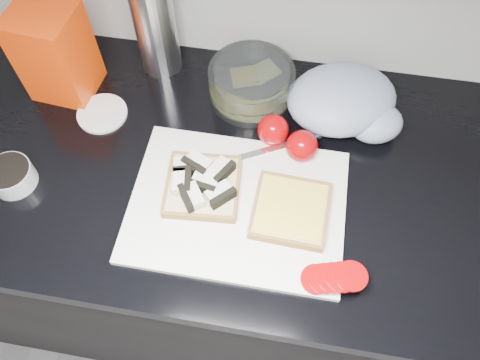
# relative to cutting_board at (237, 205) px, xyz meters

# --- Properties ---
(base_cabinet) EXTENTS (3.50, 0.60, 0.86)m
(base_cabinet) POSITION_rel_cutting_board_xyz_m (-0.11, 0.10, -0.48)
(base_cabinet) COLOR black
(base_cabinet) RESTS_ON ground
(countertop) EXTENTS (3.50, 0.64, 0.04)m
(countertop) POSITION_rel_cutting_board_xyz_m (-0.11, 0.10, -0.03)
(countertop) COLOR black
(countertop) RESTS_ON base_cabinet
(cutting_board) EXTENTS (0.40, 0.30, 0.01)m
(cutting_board) POSITION_rel_cutting_board_xyz_m (0.00, 0.00, 0.00)
(cutting_board) COLOR white
(cutting_board) RESTS_ON countertop
(bread_left) EXTENTS (0.15, 0.15, 0.04)m
(bread_left) POSITION_rel_cutting_board_xyz_m (-0.07, 0.02, 0.02)
(bread_left) COLOR beige
(bread_left) RESTS_ON cutting_board
(bread_right) EXTENTS (0.15, 0.15, 0.02)m
(bread_right) POSITION_rel_cutting_board_xyz_m (0.10, -0.00, 0.02)
(bread_right) COLOR beige
(bread_right) RESTS_ON cutting_board
(tomato_slices) EXTENTS (0.12, 0.08, 0.02)m
(tomato_slices) POSITION_rel_cutting_board_xyz_m (0.19, -0.12, 0.02)
(tomato_slices) COLOR #9D0306
(tomato_slices) RESTS_ON cutting_board
(knife) EXTENTS (0.17, 0.10, 0.01)m
(knife) POSITION_rel_cutting_board_xyz_m (0.08, 0.15, 0.01)
(knife) COLOR silver
(knife) RESTS_ON cutting_board
(seed_tub) EXTENTS (0.09, 0.09, 0.04)m
(seed_tub) POSITION_rel_cutting_board_xyz_m (-0.43, -0.02, 0.02)
(seed_tub) COLOR #A5AAAA
(seed_tub) RESTS_ON countertop
(tub_lid) EXTENTS (0.14, 0.14, 0.01)m
(tub_lid) POSITION_rel_cutting_board_xyz_m (-0.32, 0.17, -0.00)
(tub_lid) COLOR silver
(tub_lid) RESTS_ON countertop
(glass_bowl) EXTENTS (0.18, 0.18, 0.08)m
(glass_bowl) POSITION_rel_cutting_board_xyz_m (-0.02, 0.28, 0.03)
(glass_bowl) COLOR silver
(glass_bowl) RESTS_ON countertop
(bread_bag) EXTENTS (0.14, 0.13, 0.20)m
(bread_bag) POSITION_rel_cutting_board_xyz_m (-0.42, 0.23, 0.09)
(bread_bag) COLOR red
(bread_bag) RESTS_ON countertop
(steel_canister) EXTENTS (0.09, 0.09, 0.21)m
(steel_canister) POSITION_rel_cutting_board_xyz_m (-0.23, 0.33, 0.10)
(steel_canister) COLOR #ACACB1
(steel_canister) RESTS_ON countertop
(grocery_bag) EXTENTS (0.28, 0.25, 0.10)m
(grocery_bag) POSITION_rel_cutting_board_xyz_m (0.18, 0.25, 0.04)
(grocery_bag) COLOR #98A0BB
(grocery_bag) RESTS_ON countertop
(whole_tomatoes) EXTENTS (0.12, 0.09, 0.06)m
(whole_tomatoes) POSITION_rel_cutting_board_xyz_m (0.07, 0.15, 0.03)
(whole_tomatoes) COLOR #9D0306
(whole_tomatoes) RESTS_ON countertop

